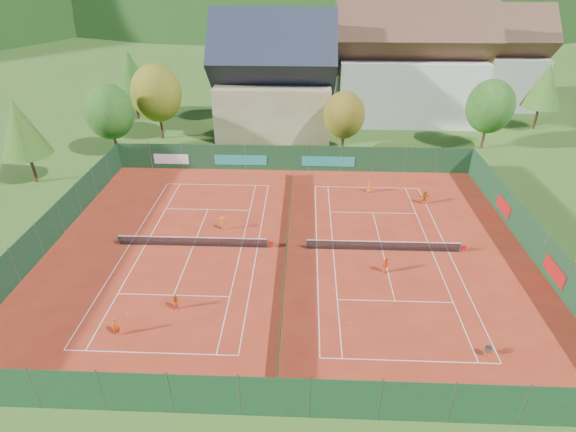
# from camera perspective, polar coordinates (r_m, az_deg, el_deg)

# --- Properties ---
(ground) EXTENTS (600.00, 600.00, 0.00)m
(ground) POSITION_cam_1_polar(r_m,az_deg,el_deg) (37.98, -0.12, -4.15)
(ground) COLOR #2E561A
(ground) RESTS_ON ground
(clay_pad) EXTENTS (40.00, 32.00, 0.01)m
(clay_pad) POSITION_cam_1_polar(r_m,az_deg,el_deg) (37.97, -0.12, -4.12)
(clay_pad) COLOR #A02A17
(clay_pad) RESTS_ON ground
(court_markings_left) EXTENTS (11.03, 23.83, 0.00)m
(court_markings_left) POSITION_cam_1_polar(r_m,az_deg,el_deg) (39.07, -11.95, -3.76)
(court_markings_left) COLOR white
(court_markings_left) RESTS_ON ground
(court_markings_right) EXTENTS (11.03, 23.83, 0.00)m
(court_markings_right) POSITION_cam_1_polar(r_m,az_deg,el_deg) (38.52, 11.89, -4.29)
(court_markings_right) COLOR white
(court_markings_right) RESTS_ON ground
(tennis_net_left) EXTENTS (13.30, 0.10, 1.02)m
(tennis_net_left) POSITION_cam_1_polar(r_m,az_deg,el_deg) (38.77, -11.81, -3.16)
(tennis_net_left) COLOR #59595B
(tennis_net_left) RESTS_ON ground
(tennis_net_right) EXTENTS (13.30, 0.10, 1.02)m
(tennis_net_right) POSITION_cam_1_polar(r_m,az_deg,el_deg) (38.27, 12.20, -3.68)
(tennis_net_right) COLOR #59595B
(tennis_net_right) RESTS_ON ground
(court_divider) EXTENTS (0.03, 28.80, 1.00)m
(court_divider) POSITION_cam_1_polar(r_m,az_deg,el_deg) (37.69, -0.12, -3.50)
(court_divider) COLOR #12331A
(court_divider) RESTS_ON ground
(fence_north) EXTENTS (40.00, 0.10, 3.00)m
(fence_north) POSITION_cam_1_polar(r_m,az_deg,el_deg) (51.41, 0.12, 7.31)
(fence_north) COLOR #14391D
(fence_north) RESTS_ON ground
(fence_south) EXTENTS (40.00, 0.04, 3.00)m
(fence_south) POSITION_cam_1_polar(r_m,az_deg,el_deg) (25.13, -1.77, -22.05)
(fence_south) COLOR #153B1D
(fence_south) RESTS_ON ground
(fence_west) EXTENTS (0.04, 32.00, 3.00)m
(fence_west) POSITION_cam_1_polar(r_m,az_deg,el_deg) (42.82, -27.95, -1.38)
(fence_west) COLOR #13351E
(fence_west) RESTS_ON ground
(fence_east) EXTENTS (0.09, 32.00, 3.00)m
(fence_east) POSITION_cam_1_polar(r_m,az_deg,el_deg) (41.60, 28.62, -2.51)
(fence_east) COLOR #14371D
(fence_east) RESTS_ON ground
(chalet) EXTENTS (16.20, 12.00, 16.00)m
(chalet) POSITION_cam_1_polar(r_m,az_deg,el_deg) (63.27, -1.77, 16.59)
(chalet) COLOR tan
(chalet) RESTS_ON ground
(hotel_block_a) EXTENTS (21.60, 11.00, 17.25)m
(hotel_block_a) POSITION_cam_1_polar(r_m,az_deg,el_deg) (70.36, 15.00, 17.65)
(hotel_block_a) COLOR silver
(hotel_block_a) RESTS_ON ground
(hotel_block_b) EXTENTS (17.28, 10.00, 15.50)m
(hotel_block_b) POSITION_cam_1_polar(r_m,az_deg,el_deg) (81.99, 23.86, 17.31)
(hotel_block_b) COLOR silver
(hotel_block_b) RESTS_ON ground
(tree_west_front) EXTENTS (5.72, 5.72, 8.69)m
(tree_west_front) POSITION_cam_1_polar(r_m,az_deg,el_deg) (58.65, -21.77, 12.18)
(tree_west_front) COLOR #422B17
(tree_west_front) RESTS_ON ground
(tree_west_mid) EXTENTS (6.44, 6.44, 9.78)m
(tree_west_mid) POSITION_cam_1_polar(r_m,az_deg,el_deg) (62.45, -16.37, 14.73)
(tree_west_mid) COLOR #432918
(tree_west_mid) RESTS_ON ground
(tree_west_back) EXTENTS (5.60, 5.60, 10.00)m
(tree_west_back) POSITION_cam_1_polar(r_m,az_deg,el_deg) (71.63, -19.32, 16.70)
(tree_west_back) COLOR #472819
(tree_west_back) RESTS_ON ground
(tree_center) EXTENTS (5.01, 5.01, 7.60)m
(tree_center) POSITION_cam_1_polar(r_m,az_deg,el_deg) (56.11, 7.13, 12.59)
(tree_center) COLOR #442918
(tree_center) RESTS_ON ground
(tree_east_front) EXTENTS (5.72, 5.72, 8.69)m
(tree_east_front) POSITION_cam_1_polar(r_m,az_deg,el_deg) (61.93, 24.28, 12.55)
(tree_east_front) COLOR #4A341A
(tree_east_front) RESTS_ON ground
(tree_east_mid) EXTENTS (5.04, 5.04, 9.00)m
(tree_east_mid) POSITION_cam_1_polar(r_m,az_deg,el_deg) (72.93, 29.83, 14.16)
(tree_east_mid) COLOR #442618
(tree_east_mid) RESTS_ON ground
(tree_west_side) EXTENTS (5.04, 5.04, 9.00)m
(tree_west_side) POSITION_cam_1_polar(r_m,az_deg,el_deg) (54.56, -30.84, 9.58)
(tree_west_side) COLOR #4C321B
(tree_west_side) RESTS_ON ground
(tree_east_back) EXTENTS (7.15, 7.15, 10.86)m
(tree_east_back) POSITION_cam_1_polar(r_m,az_deg,el_deg) (76.93, 21.96, 17.07)
(tree_east_back) COLOR #462E19
(tree_east_back) RESTS_ON ground
(mountain_backdrop) EXTENTS (820.00, 530.00, 242.00)m
(mountain_backdrop) POSITION_cam_1_polar(r_m,az_deg,el_deg) (273.15, 8.31, 16.83)
(mountain_backdrop) COLOR black
(mountain_backdrop) RESTS_ON ground
(ball_hopper) EXTENTS (0.34, 0.34, 0.80)m
(ball_hopper) POSITION_cam_1_polar(r_m,az_deg,el_deg) (31.10, 24.10, -15.17)
(ball_hopper) COLOR slate
(ball_hopper) RESTS_ON ground
(loose_ball_0) EXTENTS (0.07, 0.07, 0.07)m
(loose_ball_0) POSITION_cam_1_polar(r_m,az_deg,el_deg) (33.48, -19.71, -11.60)
(loose_ball_0) COLOR #CCD833
(loose_ball_0) RESTS_ON ground
(loose_ball_1) EXTENTS (0.07, 0.07, 0.07)m
(loose_ball_1) POSITION_cam_1_polar(r_m,az_deg,el_deg) (31.27, 7.93, -13.22)
(loose_ball_1) COLOR #CCD833
(loose_ball_1) RESTS_ON ground
(player_left_near) EXTENTS (0.58, 0.58, 1.36)m
(player_left_near) POSITION_cam_1_polar(r_m,az_deg,el_deg) (31.75, -20.99, -13.00)
(player_left_near) COLOR #CF4E12
(player_left_near) RESTS_ON ground
(player_left_mid) EXTENTS (0.66, 0.55, 1.25)m
(player_left_mid) POSITION_cam_1_polar(r_m,az_deg,el_deg) (32.50, -14.04, -10.62)
(player_left_mid) COLOR #D74813
(player_left_mid) RESTS_ON ground
(player_left_far) EXTENTS (0.93, 0.64, 1.33)m
(player_left_far) POSITION_cam_1_polar(r_m,az_deg,el_deg) (40.60, -8.24, -0.89)
(player_left_far) COLOR orange
(player_left_far) RESTS_ON ground
(player_right_near) EXTENTS (0.84, 0.85, 1.44)m
(player_right_near) POSITION_cam_1_polar(r_m,az_deg,el_deg) (35.63, 12.26, -6.09)
(player_right_near) COLOR #F85116
(player_right_near) RESTS_ON ground
(player_right_far_a) EXTENTS (0.64, 0.46, 1.23)m
(player_right_far_a) POSITION_cam_1_polar(r_m,az_deg,el_deg) (47.40, 10.26, 3.62)
(player_right_far_a) COLOR #F35B15
(player_right_far_a) RESTS_ON ground
(player_right_far_b) EXTENTS (1.37, 0.68, 1.41)m
(player_right_far_b) POSITION_cam_1_polar(r_m,az_deg,el_deg) (46.45, 16.92, 2.30)
(player_right_far_b) COLOR #D16012
(player_right_far_b) RESTS_ON ground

